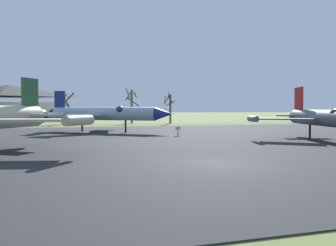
% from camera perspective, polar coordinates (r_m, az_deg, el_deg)
% --- Properties ---
extents(ground_plane, '(600.00, 600.00, 0.00)m').
position_cam_1_polar(ground_plane, '(19.00, 8.34, -6.80)').
color(ground_plane, olive).
extents(asphalt_apron, '(85.25, 51.22, 0.05)m').
position_cam_1_polar(asphalt_apron, '(33.48, -2.64, -2.80)').
color(asphalt_apron, '#28282B').
rests_on(asphalt_apron, ground).
extents(grass_verge_strip, '(145.25, 12.00, 0.06)m').
position_cam_1_polar(grass_verge_strip, '(64.58, -9.22, -0.37)').
color(grass_verge_strip, '#5F6637').
rests_on(grass_verge_strip, ground).
extents(jet_fighter_front_right, '(15.62, 14.10, 5.51)m').
position_cam_1_polar(jet_fighter_front_right, '(45.17, -10.38, 1.58)').
color(jet_fighter_front_right, '#8EA3B2').
rests_on(jet_fighter_front_right, ground).
extents(info_placard_front_right, '(0.60, 0.40, 1.06)m').
position_cam_1_polar(info_placard_front_right, '(38.38, 1.67, -1.18)').
color(info_placard_front_right, black).
rests_on(info_placard_front_right, ground).
extents(jet_fighter_rear_left, '(13.14, 16.03, 5.42)m').
position_cam_1_polar(jet_fighter_rear_left, '(34.45, 24.78, 0.82)').
color(jet_fighter_rear_left, '#565B60').
rests_on(jet_fighter_rear_left, ground).
extents(bare_tree_far_left, '(3.37, 3.67, 6.45)m').
position_cam_1_polar(bare_tree_far_left, '(70.23, -16.79, 2.53)').
color(bare_tree_far_left, brown).
rests_on(bare_tree_far_left, ground).
extents(bare_tree_left_of_center, '(2.87, 2.93, 7.51)m').
position_cam_1_polar(bare_tree_left_of_center, '(73.92, -6.08, 3.20)').
color(bare_tree_left_of_center, brown).
rests_on(bare_tree_left_of_center, ground).
extents(bare_tree_center, '(2.65, 2.17, 6.55)m').
position_cam_1_polar(bare_tree_center, '(71.63, 0.30, 2.69)').
color(bare_tree_center, '#42382D').
rests_on(bare_tree_center, ground).
extents(visitor_building, '(27.07, 15.42, 9.43)m').
position_cam_1_polar(visitor_building, '(100.14, -25.02, 3.04)').
color(visitor_building, beige).
rests_on(visitor_building, ground).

